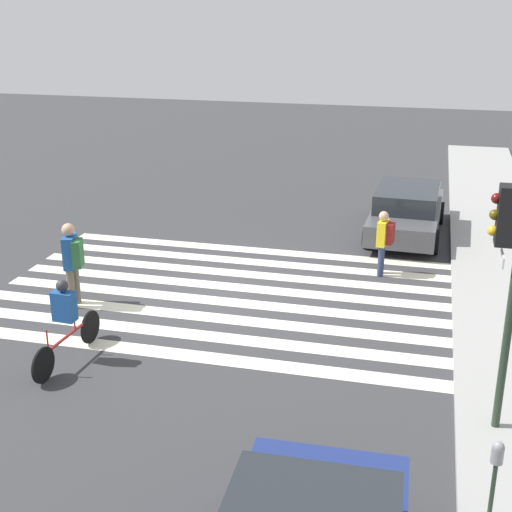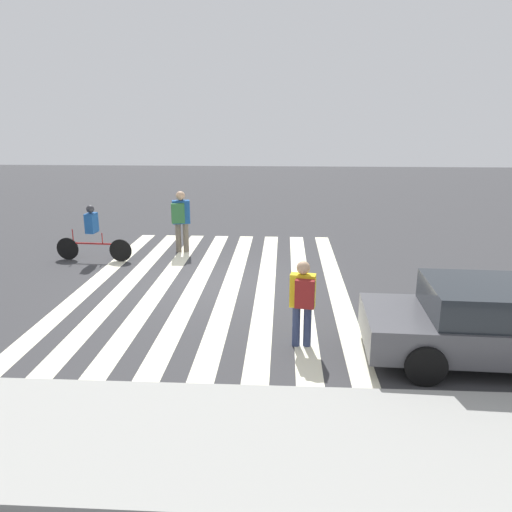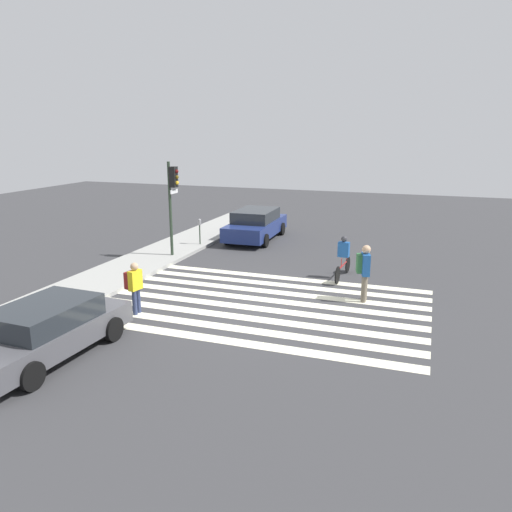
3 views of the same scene
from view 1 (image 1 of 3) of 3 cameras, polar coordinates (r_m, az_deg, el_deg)
ground_plane at (r=16.03m, az=-2.71°, el=-3.01°), size 60.00×60.00×0.00m
crosswalk_stripes at (r=16.03m, az=-2.71°, el=-3.00°), size 6.39×10.00×0.01m
traffic_light at (r=10.53m, az=19.48°, el=-0.09°), size 0.60×0.50×4.08m
parking_meter at (r=9.33m, az=18.64°, el=-15.63°), size 0.15×0.15×1.34m
pedestrian_adult_yellow_jacket at (r=15.50m, az=-14.48°, el=-0.19°), size 0.55×0.51×1.85m
pedestrian_adult_blue_shirt at (r=17.04m, az=10.21°, el=1.42°), size 0.46×0.41×1.58m
cyclist_mid_street at (r=13.24m, az=-15.01°, el=-4.81°), size 2.22×0.42×1.60m
car_parked_silver_sedan at (r=20.18m, az=11.95°, el=3.57°), size 4.49×2.09×1.35m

